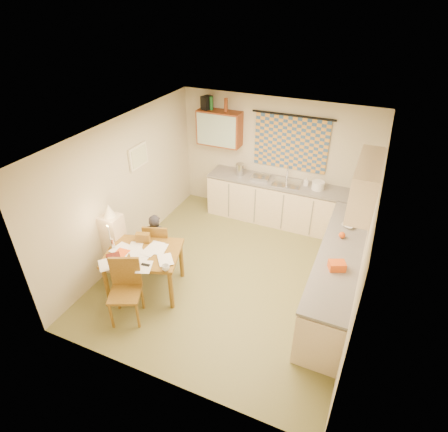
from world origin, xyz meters
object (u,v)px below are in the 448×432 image
at_px(person, 157,242).
at_px(shelf_stand, 115,244).
at_px(counter_back, 286,204).
at_px(counter_right, 336,275).
at_px(chair_far, 160,253).
at_px(dining_table, 145,270).
at_px(stove, 324,319).

height_order(person, shelf_stand, shelf_stand).
bearing_deg(counter_back, shelf_stand, -130.24).
relative_size(person, shelf_stand, 0.98).
bearing_deg(person, counter_right, 175.69).
bearing_deg(chair_far, dining_table, 81.64).
xyz_separation_m(counter_right, person, (-2.94, -0.47, 0.09)).
xyz_separation_m(stove, person, (-2.94, 0.48, 0.10)).
bearing_deg(chair_far, counter_back, -143.10).
bearing_deg(person, dining_table, 88.46).
distance_m(counter_right, dining_table, 3.00).
xyz_separation_m(stove, shelf_stand, (-3.54, 0.14, 0.11)).
height_order(dining_table, chair_far, chair_far).
distance_m(counter_back, chair_far, 2.78).
xyz_separation_m(counter_back, shelf_stand, (-2.24, -2.65, 0.10)).
height_order(stove, dining_table, stove).
height_order(counter_back, person, person).
bearing_deg(stove, chair_far, 169.80).
bearing_deg(dining_table, counter_right, 2.70).
bearing_deg(chair_far, stove, 152.36).
height_order(chair_far, person, person).
relative_size(counter_back, person, 3.04).
bearing_deg(person, stove, 157.26).
height_order(dining_table, shelf_stand, shelf_stand).
distance_m(counter_right, shelf_stand, 3.63).
bearing_deg(dining_table, stove, -15.81).
relative_size(stove, chair_far, 0.96).
bearing_deg(counter_right, person, -170.85).
xyz_separation_m(chair_far, shelf_stand, (-0.62, -0.39, 0.27)).
distance_m(counter_right, person, 2.98).
distance_m(dining_table, person, 0.58).
relative_size(stove, dining_table, 0.67).
relative_size(stove, person, 0.82).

